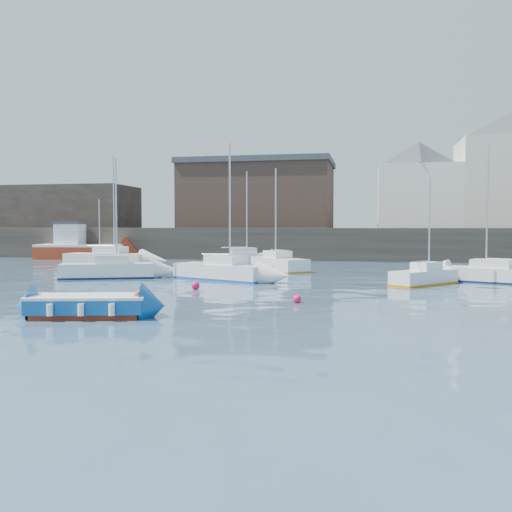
% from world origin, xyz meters
% --- Properties ---
extents(water, '(220.00, 220.00, 0.00)m').
position_xyz_m(water, '(0.00, 0.00, 0.00)').
color(water, '#2D4760').
rests_on(water, ground).
extents(quay_wall, '(90.00, 5.00, 3.00)m').
position_xyz_m(quay_wall, '(0.00, 35.00, 1.50)').
color(quay_wall, '#28231E').
rests_on(quay_wall, ground).
extents(land_strip, '(90.00, 32.00, 2.80)m').
position_xyz_m(land_strip, '(0.00, 53.00, 1.40)').
color(land_strip, '#28231E').
rests_on(land_strip, ground).
extents(bldg_east_a, '(13.36, 13.36, 11.80)m').
position_xyz_m(bldg_east_a, '(20.00, 42.00, 8.81)').
color(bldg_east_a, beige).
rests_on(bldg_east_a, land_strip).
extents(bldg_east_d, '(11.14, 11.14, 8.95)m').
position_xyz_m(bldg_east_d, '(11.00, 41.50, 7.36)').
color(bldg_east_d, white).
rests_on(bldg_east_d, land_strip).
extents(warehouse, '(16.40, 10.40, 7.60)m').
position_xyz_m(warehouse, '(-6.00, 43.00, 6.62)').
color(warehouse, '#3D2D26').
rests_on(warehouse, land_strip).
extents(bldg_west, '(14.00, 8.00, 5.00)m').
position_xyz_m(bldg_west, '(-28.00, 42.00, 5.30)').
color(bldg_west, '#353028').
rests_on(bldg_west, land_strip).
extents(blue_dinghy, '(4.33, 2.62, 0.77)m').
position_xyz_m(blue_dinghy, '(-3.34, -1.02, 0.43)').
color(blue_dinghy, maroon).
rests_on(blue_dinghy, ground).
extents(fishing_boat, '(8.98, 4.18, 5.75)m').
position_xyz_m(fishing_boat, '(-21.27, 31.47, 1.11)').
color(fishing_boat, maroon).
rests_on(fishing_boat, ground).
extents(sailboat_a, '(5.87, 3.69, 7.28)m').
position_xyz_m(sailboat_a, '(-9.36, 12.90, 0.51)').
color(sailboat_a, silver).
rests_on(sailboat_a, ground).
extents(sailboat_b, '(6.46, 4.48, 7.99)m').
position_xyz_m(sailboat_b, '(-2.30, 13.36, 0.52)').
color(sailboat_b, silver).
rests_on(sailboat_b, ground).
extents(sailboat_c, '(3.91, 4.27, 5.79)m').
position_xyz_m(sailboat_c, '(9.15, 12.80, 0.44)').
color(sailboat_c, silver).
rests_on(sailboat_c, ground).
extents(sailboat_d, '(6.30, 4.25, 7.70)m').
position_xyz_m(sailboat_d, '(13.23, 14.71, 0.47)').
color(sailboat_d, silver).
rests_on(sailboat_d, ground).
extents(sailboat_e, '(6.86, 2.64, 8.65)m').
position_xyz_m(sailboat_e, '(-14.21, 22.74, 0.56)').
color(sailboat_e, silver).
rests_on(sailboat_e, ground).
extents(sailboat_f, '(4.87, 5.52, 7.30)m').
position_xyz_m(sailboat_f, '(-0.11, 20.90, 0.51)').
color(sailboat_f, silver).
rests_on(sailboat_f, ground).
extents(sailboat_h, '(6.24, 3.99, 7.67)m').
position_xyz_m(sailboat_h, '(-4.31, 26.76, 0.50)').
color(sailboat_h, silver).
rests_on(sailboat_h, ground).
extents(buoy_near, '(0.42, 0.42, 0.42)m').
position_xyz_m(buoy_near, '(-2.32, 8.13, 0.00)').
color(buoy_near, '#ED154D').
rests_on(buoy_near, ground).
extents(buoy_mid, '(0.35, 0.35, 0.35)m').
position_xyz_m(buoy_mid, '(3.32, 4.13, 0.00)').
color(buoy_mid, '#ED154D').
rests_on(buoy_mid, ground).
extents(buoy_far, '(0.42, 0.42, 0.42)m').
position_xyz_m(buoy_far, '(-4.23, 19.40, 0.00)').
color(buoy_far, '#ED154D').
rests_on(buoy_far, ground).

